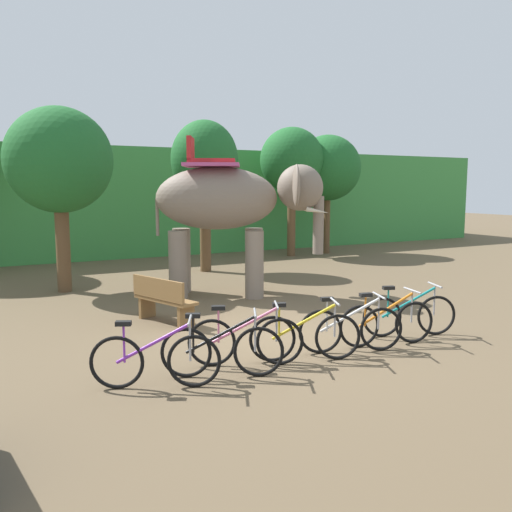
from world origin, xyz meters
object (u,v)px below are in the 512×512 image
(bike_purple, at_px, (155,360))
(wooden_bench, at_px, (163,299))
(tree_center_right, at_px, (328,168))
(bike_yellow, at_px, (305,336))
(tree_center_left, at_px, (59,161))
(bike_white, at_px, (351,329))
(elephant, at_px, (231,204))
(bike_teal, at_px, (409,315))
(tree_left, at_px, (205,161))
(tree_far_right, at_px, (292,161))
(bike_black, at_px, (222,350))
(bike_orange, at_px, (387,323))
(bike_pink, at_px, (246,340))

(bike_purple, distance_m, wooden_bench, 3.44)
(tree_center_right, height_order, bike_yellow, tree_center_right)
(tree_center_left, height_order, bike_white, tree_center_left)
(elephant, xyz_separation_m, bike_white, (-0.32, -5.06, -1.82))
(bike_yellow, xyz_separation_m, bike_teal, (2.38, 0.28, 0.00))
(bike_teal, bearing_deg, wooden_bench, 140.24)
(tree_left, relative_size, wooden_bench, 2.99)
(wooden_bench, bearing_deg, tree_far_right, 44.74)
(tree_far_right, height_order, bike_black, tree_far_right)
(tree_left, xyz_separation_m, bike_white, (-1.22, -8.78, -3.00))
(tree_center_right, height_order, bike_orange, tree_center_right)
(bike_purple, xyz_separation_m, wooden_bench, (1.18, 3.23, 0.09))
(tree_center_left, distance_m, bike_black, 8.06)
(tree_left, bearing_deg, tree_far_right, 24.27)
(elephant, distance_m, bike_pink, 5.58)
(tree_center_left, relative_size, bike_teal, 2.83)
(bike_black, relative_size, bike_white, 0.96)
(bike_purple, bearing_deg, bike_white, 0.53)
(tree_left, distance_m, wooden_bench, 7.08)
(tree_left, xyz_separation_m, elephant, (-0.90, -3.72, -1.19))
(tree_far_right, relative_size, bike_purple, 3.08)
(bike_pink, xyz_separation_m, wooden_bench, (-0.26, 2.99, 0.09))
(tree_center_left, bearing_deg, bike_orange, -61.84)
(bike_white, xyz_separation_m, bike_teal, (1.50, 0.27, 0.00))
(bike_pink, bearing_deg, bike_yellow, -14.35)
(bike_white, bearing_deg, tree_center_right, 56.06)
(bike_yellow, xyz_separation_m, bike_white, (0.88, 0.01, 0.00))
(bike_yellow, relative_size, bike_teal, 0.99)
(bike_orange, relative_size, wooden_bench, 1.08)
(bike_purple, height_order, bike_yellow, same)
(bike_pink, bearing_deg, bike_white, -6.88)
(bike_teal, xyz_separation_m, wooden_bench, (-3.53, 2.94, 0.09))
(bike_pink, bearing_deg, tree_center_right, 49.51)
(tree_far_right, distance_m, bike_white, 12.52)
(tree_center_left, relative_size, bike_yellow, 2.85)
(bike_teal, bearing_deg, tree_left, 91.88)
(tree_far_right, bearing_deg, bike_purple, -129.23)
(bike_pink, relative_size, bike_orange, 0.94)
(tree_center_right, relative_size, bike_white, 2.85)
(bike_purple, height_order, bike_pink, same)
(tree_center_left, distance_m, bike_orange, 8.87)
(tree_far_right, bearing_deg, tree_center_left, -159.26)
(bike_teal, relative_size, wooden_bench, 1.04)
(bike_white, bearing_deg, bike_purple, -179.47)
(tree_center_left, relative_size, wooden_bench, 2.94)
(bike_pink, relative_size, bike_white, 0.97)
(elephant, bearing_deg, bike_teal, -76.16)
(bike_purple, distance_m, bike_yellow, 2.34)
(tree_center_right, distance_m, bike_yellow, 13.84)
(bike_teal, bearing_deg, tree_far_right, 68.72)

